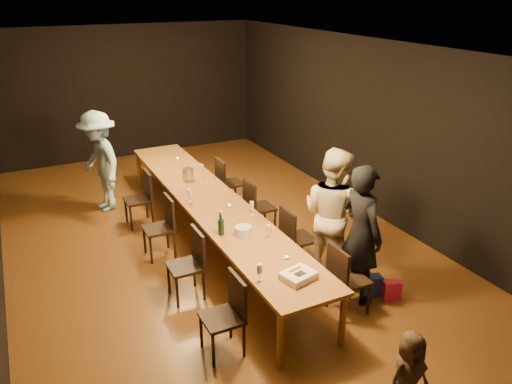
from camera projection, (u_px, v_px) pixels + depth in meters
name	position (u px, v px, depth m)	size (l,w,h in m)	color
ground	(213.00, 243.00, 7.92)	(10.00, 10.00, 0.00)	#452711
room_shell	(208.00, 115.00, 7.12)	(6.04, 10.04, 3.02)	black
table	(211.00, 203.00, 7.65)	(0.90, 6.00, 0.75)	brown
chair_right_0	(349.00, 279.00, 6.11)	(0.42, 0.42, 0.93)	black
chair_right_1	(299.00, 238.00, 7.10)	(0.42, 0.42, 0.93)	black
chair_right_2	(260.00, 207.00, 8.09)	(0.42, 0.42, 0.93)	black
chair_right_3	(230.00, 182.00, 9.08)	(0.42, 0.42, 0.93)	black
chair_left_0	(222.00, 317.00, 5.41)	(0.42, 0.42, 0.93)	black
chair_left_1	(185.00, 266.00, 6.40)	(0.42, 0.42, 0.93)	black
chair_left_2	(158.00, 228.00, 7.39)	(0.42, 0.42, 0.93)	black
chair_left_3	(138.00, 199.00, 8.38)	(0.42, 0.42, 0.93)	black
woman_birthday	(361.00, 234.00, 6.24)	(0.67, 0.44, 1.83)	black
woman_tan	(332.00, 214.00, 6.75)	(0.90, 0.70, 1.86)	beige
man_blue	(100.00, 162.00, 8.80)	(1.17, 0.67, 1.81)	#92C1E2
child	(408.00, 375.00, 4.62)	(0.45, 0.29, 0.92)	#453226
gift_bag_red	(392.00, 290.00, 6.46)	(0.23, 0.12, 0.27)	#DE2155
gift_bag_blue	(372.00, 285.00, 6.55)	(0.23, 0.15, 0.29)	#2944B3
birthday_cake	(298.00, 276.00, 5.58)	(0.42, 0.36, 0.08)	white
plate_stack	(243.00, 231.00, 6.54)	(0.22, 0.22, 0.12)	silver
champagne_bottle	(221.00, 223.00, 6.51)	(0.08, 0.08, 0.33)	black
ice_bucket	(188.00, 174.00, 8.37)	(0.19, 0.19, 0.21)	#B3B3B8
wineglass_0	(260.00, 272.00, 5.52)	(0.06, 0.06, 0.21)	beige
wineglass_1	(269.00, 232.00, 6.41)	(0.06, 0.06, 0.21)	beige
wineglass_2	(221.00, 218.00, 6.80)	(0.06, 0.06, 0.21)	silver
wineglass_3	(252.00, 208.00, 7.10)	(0.06, 0.06, 0.21)	beige
wineglass_4	(190.00, 195.00, 7.53)	(0.06, 0.06, 0.21)	silver
wineglass_5	(202.00, 170.00, 8.55)	(0.06, 0.06, 0.21)	silver
tealight_near	(287.00, 258.00, 5.99)	(0.05, 0.05, 0.03)	#B2B7B2
tealight_mid	(229.00, 206.00, 7.39)	(0.05, 0.05, 0.03)	#B2B7B2
tealight_far	(178.00, 159.00, 9.37)	(0.05, 0.05, 0.03)	#B2B7B2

